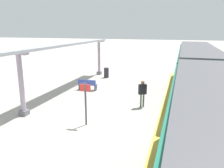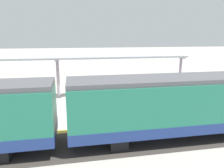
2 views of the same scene
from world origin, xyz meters
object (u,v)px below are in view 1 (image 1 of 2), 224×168
object	(u,v)px
canopy_pillar_nearest	(99,58)
platform_info_sign	(86,100)
bench_mid_platform	(87,85)
train_near_carriage	(196,69)
trash_bin	(106,73)
passenger_waiting_near_edge	(142,91)
canopy_pillar_second	(21,84)

from	to	relation	value
canopy_pillar_nearest	platform_info_sign	bearing A→B (deg)	107.69
platform_info_sign	bench_mid_platform	bearing A→B (deg)	-66.98
train_near_carriage	trash_bin	bearing A→B (deg)	-19.86
bench_mid_platform	trash_bin	world-z (taller)	trash_bin
train_near_carriage	passenger_waiting_near_edge	xyz separation A→B (m)	(3.24, 4.50, -0.77)
train_near_carriage	bench_mid_platform	size ratio (longest dim) A/B	9.13
platform_info_sign	trash_bin	bearing A→B (deg)	-76.39
canopy_pillar_second	trash_bin	bearing A→B (deg)	-96.57
trash_bin	passenger_waiting_near_edge	world-z (taller)	passenger_waiting_near_edge
bench_mid_platform	platform_info_sign	size ratio (longest dim) A/B	0.69
platform_info_sign	passenger_waiting_near_edge	distance (m)	4.15
bench_mid_platform	platform_info_sign	xyz separation A→B (m)	(-2.59, 6.09, 0.89)
bench_mid_platform	trash_bin	bearing A→B (deg)	-89.32
canopy_pillar_second	platform_info_sign	bearing A→B (deg)	178.01
platform_info_sign	passenger_waiting_near_edge	xyz separation A→B (m)	(-2.26, -3.48, -0.27)
bench_mid_platform	trash_bin	size ratio (longest dim) A/B	1.53
canopy_pillar_second	platform_info_sign	distance (m)	3.92
canopy_pillar_nearest	passenger_waiting_near_edge	size ratio (longest dim) A/B	2.10
canopy_pillar_second	bench_mid_platform	world-z (taller)	canopy_pillar_second
canopy_pillar_nearest	platform_info_sign	xyz separation A→B (m)	(-3.89, 12.19, -0.47)
canopy_pillar_nearest	canopy_pillar_second	bearing A→B (deg)	90.00
canopy_pillar_nearest	trash_bin	world-z (taller)	canopy_pillar_nearest
trash_bin	canopy_pillar_second	bearing A→B (deg)	83.43
train_near_carriage	bench_mid_platform	distance (m)	8.42
train_near_carriage	canopy_pillar_second	xyz separation A→B (m)	(9.38, 7.85, -0.03)
canopy_pillar_second	trash_bin	world-z (taller)	canopy_pillar_second
canopy_pillar_nearest	trash_bin	bearing A→B (deg)	134.40
bench_mid_platform	train_near_carriage	bearing A→B (deg)	-166.85
bench_mid_platform	canopy_pillar_nearest	bearing A→B (deg)	-77.97
canopy_pillar_nearest	trash_bin	xyz separation A→B (m)	(-1.24, 1.27, -1.31)
canopy_pillar_second	bench_mid_platform	xyz separation A→B (m)	(-1.30, -5.96, -1.36)
platform_info_sign	passenger_waiting_near_edge	size ratio (longest dim) A/B	1.30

